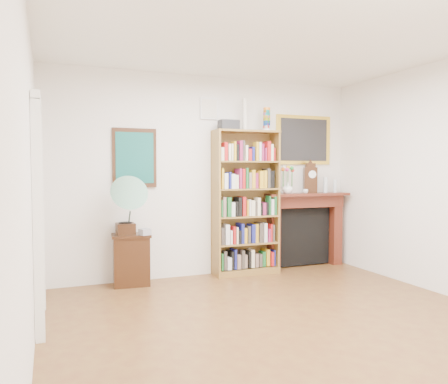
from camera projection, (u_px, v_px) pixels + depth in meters
name	position (u px, v px, depth m)	size (l,w,h in m)	color
room	(305.00, 181.00, 3.87)	(4.51, 5.01, 2.81)	brown
door_casing	(38.00, 194.00, 4.16)	(0.08, 1.02, 2.17)	white
teal_poster	(135.00, 158.00, 5.76)	(0.58, 0.04, 0.78)	black
small_picture	(209.00, 109.00, 6.12)	(0.26, 0.04, 0.30)	white
gilt_painting	(304.00, 140.00, 6.72)	(0.95, 0.04, 0.75)	yellow
bookshelf	(246.00, 194.00, 6.21)	(0.95, 0.37, 2.36)	brown
side_cabinet	(131.00, 260.00, 5.63)	(0.49, 0.35, 0.66)	black
fireplace	(304.00, 223.00, 6.70)	(1.36, 0.36, 1.14)	#481C10
gramophone	(127.00, 202.00, 5.48)	(0.46, 0.57, 0.76)	black
cd_stack	(145.00, 232.00, 5.54)	(0.12, 0.12, 0.08)	#BAB9C7
mantel_clock	(310.00, 179.00, 6.67)	(0.22, 0.17, 0.45)	black
flower_vase	(287.00, 188.00, 6.47)	(0.16, 0.16, 0.17)	white
teacup	(306.00, 191.00, 6.54)	(0.08, 0.08, 0.06)	silver
bottle_left	(325.00, 185.00, 6.76)	(0.07, 0.07, 0.24)	silver
bottle_right	(335.00, 186.00, 6.83)	(0.06, 0.06, 0.20)	silver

